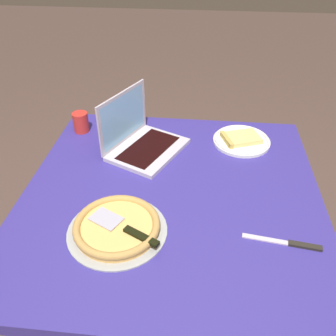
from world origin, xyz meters
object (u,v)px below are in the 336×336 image
dining_table (171,205)px  laptop (140,139)px  pizza_plate (241,140)px  pizza_tray (117,227)px  table_knife (290,243)px  drink_cup (81,122)px

dining_table → laptop: 0.35m
pizza_plate → pizza_tray: pizza_tray is taller
pizza_plate → dining_table: bearing=-36.4°
dining_table → table_knife: table_knife is taller
pizza_plate → drink_cup: (-0.03, -0.75, 0.03)m
pizza_tray → table_knife: size_ratio=1.33×
table_knife → drink_cup: drink_cup is taller
dining_table → drink_cup: drink_cup is taller
pizza_plate → pizza_tray: (0.60, -0.44, 0.01)m
laptop → drink_cup: 0.33m
dining_table → pizza_tray: 0.28m
laptop → table_knife: laptop is taller
table_knife → pizza_tray: bearing=-89.8°
laptop → pizza_plate: (-0.10, 0.45, -0.04)m
pizza_tray → pizza_plate: bearing=143.6°
dining_table → pizza_plate: (-0.38, 0.28, 0.08)m
dining_table → pizza_plate: 0.48m
laptop → pizza_tray: laptop is taller
laptop → pizza_tray: (0.50, 0.01, -0.03)m
dining_table → drink_cup: size_ratio=12.21×
drink_cup → pizza_plate: bearing=88.0°
pizza_plate → table_knife: pizza_plate is taller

